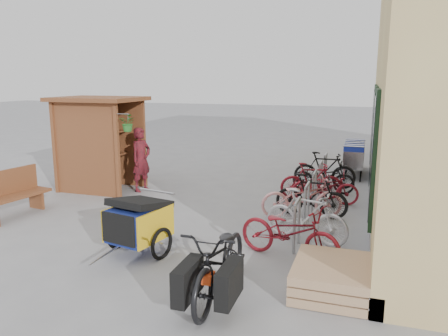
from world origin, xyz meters
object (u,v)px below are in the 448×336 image
(kiosk, at_px, (96,130))
(bike_7, at_px, (325,170))
(bike_6, at_px, (323,177))
(child_trailer, at_px, (138,221))
(cargo_bike, at_px, (220,262))
(bike_0, at_px, (289,232))
(bench, at_px, (11,193))
(shopping_carts, at_px, (354,154))
(bike_2, at_px, (302,197))
(pallet_stack, at_px, (331,277))
(person_kiosk, at_px, (141,160))
(bike_5, at_px, (312,181))
(bike_1, at_px, (306,216))
(bike_4, at_px, (325,187))
(bike_3, at_px, (311,196))

(kiosk, height_order, bike_7, kiosk)
(bike_6, bearing_deg, bike_7, 4.74)
(kiosk, height_order, child_trailer, kiosk)
(cargo_bike, relative_size, bike_0, 1.12)
(bench, bearing_deg, kiosk, 89.59)
(shopping_carts, bearing_deg, bike_2, -100.28)
(pallet_stack, bearing_deg, bike_7, 96.62)
(child_trailer, distance_m, person_kiosk, 4.18)
(bike_5, bearing_deg, person_kiosk, 81.36)
(bike_1, xyz_separation_m, bike_4, (0.08, 2.57, -0.07))
(child_trailer, xyz_separation_m, bike_0, (2.41, 0.52, -0.09))
(bench, xyz_separation_m, person_kiosk, (1.56, 2.77, 0.32))
(bike_6, bearing_deg, bike_1, -176.51)
(bike_1, height_order, bike_5, bike_1)
(shopping_carts, height_order, bike_0, shopping_carts)
(bench, distance_m, shopping_carts, 9.38)
(bench, xyz_separation_m, bike_4, (6.16, 3.04, -0.10))
(bench, height_order, bike_4, bench)
(bike_0, height_order, bike_7, bike_7)
(bike_5, distance_m, bike_6, 0.76)
(bike_3, bearing_deg, kiosk, 87.02)
(bike_0, bearing_deg, bike_1, 7.62)
(shopping_carts, xyz_separation_m, bike_7, (-0.68, -2.03, -0.12))
(kiosk, relative_size, pallet_stack, 2.08)
(shopping_carts, height_order, child_trailer, shopping_carts)
(shopping_carts, relative_size, bike_0, 1.31)
(child_trailer, relative_size, bike_2, 1.03)
(bike_3, bearing_deg, bike_2, 133.15)
(person_kiosk, xyz_separation_m, bike_3, (4.43, -0.81, -0.36))
(cargo_bike, relative_size, bike_6, 1.26)
(bike_0, distance_m, bike_3, 2.35)
(bike_6, xyz_separation_m, bike_7, (-0.02, 0.49, 0.07))
(kiosk, distance_m, shopping_carts, 7.52)
(bike_4, bearing_deg, bench, 113.65)
(cargo_bike, xyz_separation_m, bike_0, (0.63, 1.54, -0.05))
(cargo_bike, xyz_separation_m, bike_3, (0.68, 3.89, -0.05))
(bike_4, height_order, bike_6, bike_6)
(bike_2, bearing_deg, kiosk, 62.55)
(pallet_stack, distance_m, person_kiosk, 6.57)
(cargo_bike, height_order, bike_2, cargo_bike)
(shopping_carts, bearing_deg, cargo_bike, -99.15)
(shopping_carts, height_order, bike_2, shopping_carts)
(child_trailer, height_order, bike_2, child_trailer)
(bike_5, bearing_deg, bike_2, 163.65)
(bench, xyz_separation_m, cargo_bike, (5.31, -1.94, 0.01))
(person_kiosk, height_order, bike_4, person_kiosk)
(child_trailer, xyz_separation_m, bike_4, (2.64, 3.95, -0.15))
(bike_0, xyz_separation_m, bike_1, (0.15, 0.87, 0.01))
(pallet_stack, xyz_separation_m, bike_3, (-0.69, 3.26, 0.25))
(kiosk, height_order, bike_1, kiosk)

